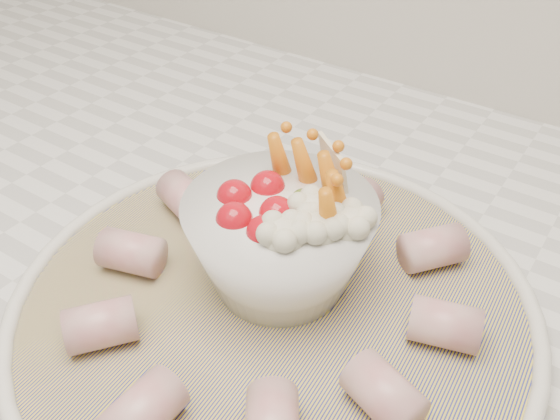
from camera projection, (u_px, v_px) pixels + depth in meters
The scene contains 3 objects.
serving_platter at pixel (273, 304), 0.46m from camera, with size 0.41×0.41×0.02m.
veggie_bowl at pixel (283, 238), 0.45m from camera, with size 0.14×0.14×0.11m.
cured_meat_rolls at pixel (273, 284), 0.45m from camera, with size 0.29×0.29×0.03m.
Camera 1 is at (0.32, 1.08, 1.27)m, focal length 40.00 mm.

